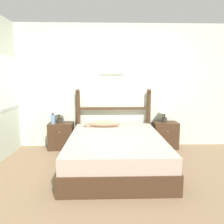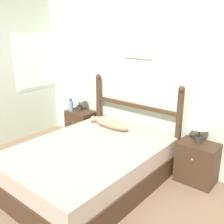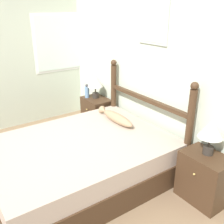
{
  "view_description": "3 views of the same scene",
  "coord_description": "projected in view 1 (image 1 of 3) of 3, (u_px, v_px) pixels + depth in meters",
  "views": [
    {
      "loc": [
        -0.26,
        -2.9,
        1.47
      ],
      "look_at": [
        -0.15,
        0.96,
        0.85
      ],
      "focal_mm": 35.0,
      "sensor_mm": 36.0,
      "label": 1
    },
    {
      "loc": [
        2.06,
        -1.56,
        1.94
      ],
      "look_at": [
        -0.11,
        1.08,
        0.85
      ],
      "focal_mm": 42.0,
      "sensor_mm": 36.0,
      "label": 2
    },
    {
      "loc": [
        2.31,
        -0.63,
        1.97
      ],
      "look_at": [
        -0.01,
        1.0,
        0.82
      ],
      "focal_mm": 42.0,
      "sensor_mm": 36.0,
      "label": 3
    }
  ],
  "objects": [
    {
      "name": "fish_pillow",
      "position": [
        103.0,
        124.0,
        4.26
      ],
      "size": [
        0.69,
        0.14,
        0.13
      ],
      "color": "#997A5B",
      "rests_on": "bed"
    },
    {
      "name": "table_lamp_right",
      "position": [
        165.0,
        109.0,
        4.51
      ],
      "size": [
        0.25,
        0.25,
        0.39
      ],
      "color": "#2D2823",
      "rests_on": "nightstand_right"
    },
    {
      "name": "table_lamp_left",
      "position": [
        59.0,
        110.0,
        4.43
      ],
      "size": [
        0.25,
        0.25,
        0.39
      ],
      "color": "#2D2823",
      "rests_on": "nightstand_left"
    },
    {
      "name": "nightstand_left",
      "position": [
        62.0,
        136.0,
        4.5
      ],
      "size": [
        0.49,
        0.37,
        0.55
      ],
      "color": "#3D2819",
      "rests_on": "ground_plane"
    },
    {
      "name": "nightstand_right",
      "position": [
        165.0,
        135.0,
        4.57
      ],
      "size": [
        0.49,
        0.37,
        0.55
      ],
      "color": "#3D2819",
      "rests_on": "ground_plane"
    },
    {
      "name": "headboard",
      "position": [
        114.0,
        116.0,
        4.58
      ],
      "size": [
        1.56,
        0.09,
        1.23
      ],
      "color": "#3D2819",
      "rests_on": "ground_plane"
    },
    {
      "name": "bed",
      "position": [
        116.0,
        151.0,
        3.66
      ],
      "size": [
        1.56,
        2.09,
        0.5
      ],
      "color": "#3D2819",
      "rests_on": "ground_plane"
    },
    {
      "name": "bottle",
      "position": [
        53.0,
        119.0,
        4.35
      ],
      "size": [
        0.07,
        0.07,
        0.23
      ],
      "color": "#668CB2",
      "rests_on": "nightstand_left"
    },
    {
      "name": "ground_plane",
      "position": [
        125.0,
        182.0,
        3.1
      ],
      "size": [
        16.0,
        16.0,
        0.0
      ],
      "primitive_type": "plane",
      "color": "#7A6047"
    },
    {
      "name": "wall_back",
      "position": [
        118.0,
        86.0,
        4.61
      ],
      "size": [
        6.4,
        0.08,
        2.55
      ],
      "color": "beige",
      "rests_on": "ground_plane"
    }
  ]
}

